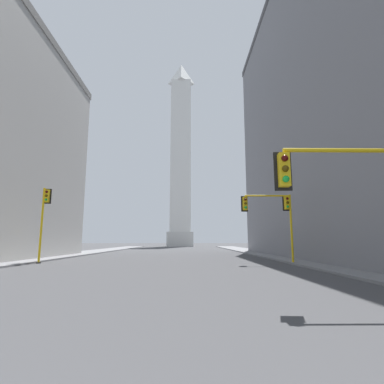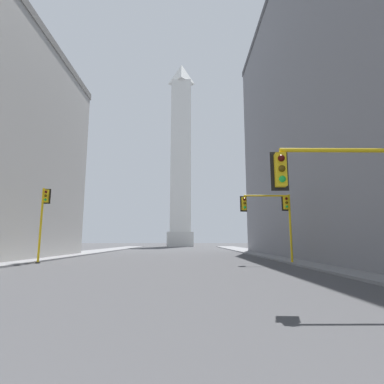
# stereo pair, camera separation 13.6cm
# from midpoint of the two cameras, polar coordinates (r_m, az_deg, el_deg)

# --- Properties ---
(sidewalk_left) EXTENTS (5.00, 112.05, 0.15)m
(sidewalk_left) POSITION_cam_midpoint_polar(r_m,az_deg,el_deg) (37.33, -25.76, -11.11)
(sidewalk_left) COLOR slate
(sidewalk_left) RESTS_ON ground_plane
(sidewalk_right) EXTENTS (5.00, 112.05, 0.15)m
(sidewalk_right) POSITION_cam_midpoint_polar(r_m,az_deg,el_deg) (35.66, 17.13, -11.74)
(sidewalk_right) COLOR slate
(sidewalk_right) RESTS_ON ground_plane
(obelisk) EXTENTS (7.99, 7.99, 60.94)m
(obelisk) POSITION_cam_midpoint_polar(r_m,az_deg,el_deg) (97.67, -2.18, 7.17)
(obelisk) COLOR silver
(obelisk) RESTS_ON ground_plane
(traffic_light_near_right) EXTENTS (5.36, 0.52, 4.96)m
(traffic_light_near_right) POSITION_cam_midpoint_polar(r_m,az_deg,el_deg) (11.44, 31.60, 1.58)
(traffic_light_near_right) COLOR yellow
(traffic_light_near_right) RESTS_ON ground_plane
(traffic_light_mid_left) EXTENTS (0.76, 0.52, 6.42)m
(traffic_light_mid_left) POSITION_cam_midpoint_polar(r_m,az_deg,el_deg) (28.80, -26.49, -3.65)
(traffic_light_mid_left) COLOR yellow
(traffic_light_mid_left) RESTS_ON ground_plane
(traffic_light_mid_right) EXTENTS (4.31, 0.52, 5.73)m
(traffic_light_mid_right) POSITION_cam_midpoint_polar(r_m,az_deg,el_deg) (25.99, 15.24, -3.50)
(traffic_light_mid_right) COLOR yellow
(traffic_light_mid_right) RESTS_ON ground_plane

